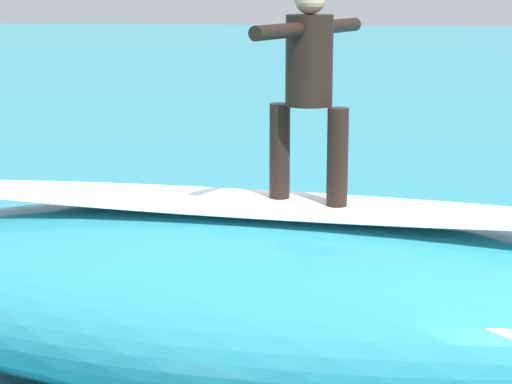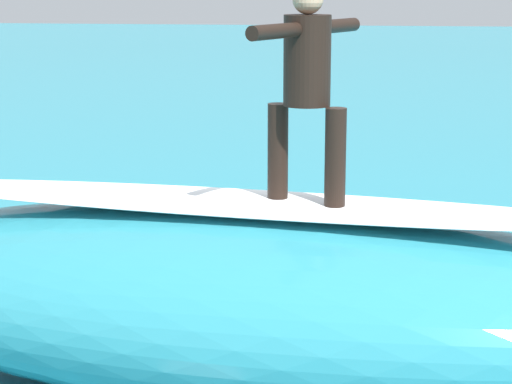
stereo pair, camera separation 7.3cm
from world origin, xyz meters
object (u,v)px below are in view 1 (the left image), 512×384
object	(u,v)px
surfboard_riding	(307,207)
surfer_riding	(309,77)
surfboard_paddling	(223,256)
surfer_paddling	(232,243)

from	to	relation	value
surfboard_riding	surfer_riding	distance (m)	0.99
surfboard_paddling	surfer_paddling	xyz separation A→B (m)	(-0.12, 0.04, 0.18)
surfboard_riding	surfer_riding	bearing A→B (deg)	113.39
surfer_riding	surfboard_paddling	world-z (taller)	surfer_riding
surfboard_paddling	surfboard_riding	bearing A→B (deg)	127.95
surfer_paddling	surfer_riding	bearing A→B (deg)	126.40
surfboard_paddling	surfer_riding	bearing A→B (deg)	127.95
surfer_riding	surfer_paddling	distance (m)	4.43
surfboard_riding	surfer_paddling	size ratio (longest dim) A/B	1.31
surfboard_riding	surfer_paddling	world-z (taller)	surfboard_riding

